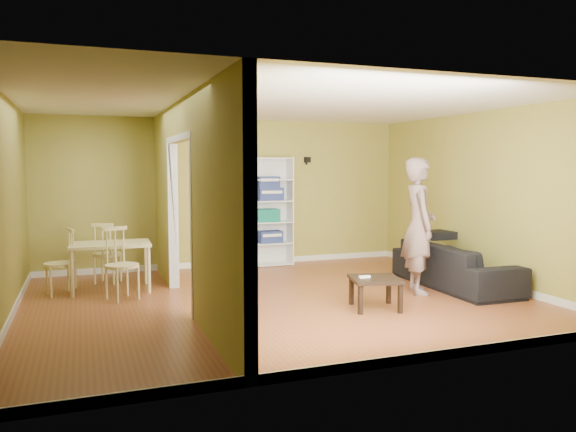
{
  "coord_description": "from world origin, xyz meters",
  "views": [
    {
      "loc": [
        -2.44,
        -6.96,
        1.77
      ],
      "look_at": [
        0.2,
        0.2,
        1.1
      ],
      "focal_mm": 35.0,
      "sensor_mm": 36.0,
      "label": 1
    }
  ],
  "objects_px": {
    "person": "(419,214)",
    "chair_far": "(107,252)",
    "chair_left": "(59,262)",
    "coffee_table": "(375,282)",
    "sofa": "(455,259)",
    "bookshelf": "(268,211)",
    "chair_near": "(122,264)",
    "dining_table": "(110,248)"
  },
  "relations": [
    {
      "from": "person",
      "to": "chair_far",
      "type": "distance_m",
      "value": 4.69
    },
    {
      "from": "chair_left",
      "to": "chair_far",
      "type": "relative_size",
      "value": 0.98
    },
    {
      "from": "chair_far",
      "to": "coffee_table",
      "type": "bearing_deg",
      "value": 161.56
    },
    {
      "from": "sofa",
      "to": "bookshelf",
      "type": "xyz_separation_m",
      "value": [
        -1.99,
        2.74,
        0.55
      ]
    },
    {
      "from": "bookshelf",
      "to": "chair_near",
      "type": "bearing_deg",
      "value": -144.96
    },
    {
      "from": "sofa",
      "to": "coffee_table",
      "type": "xyz_separation_m",
      "value": [
        -1.74,
        -0.74,
        -0.09
      ]
    },
    {
      "from": "sofa",
      "to": "chair_near",
      "type": "xyz_separation_m",
      "value": [
        -4.66,
        0.87,
        0.06
      ]
    },
    {
      "from": "bookshelf",
      "to": "chair_near",
      "type": "xyz_separation_m",
      "value": [
        -2.67,
        -1.87,
        -0.49
      ]
    },
    {
      "from": "bookshelf",
      "to": "coffee_table",
      "type": "distance_m",
      "value": 3.55
    },
    {
      "from": "person",
      "to": "chair_far",
      "type": "bearing_deg",
      "value": 78.43
    },
    {
      "from": "sofa",
      "to": "person",
      "type": "bearing_deg",
      "value": 102.78
    },
    {
      "from": "sofa",
      "to": "bookshelf",
      "type": "bearing_deg",
      "value": 37.73
    },
    {
      "from": "person",
      "to": "chair_near",
      "type": "xyz_separation_m",
      "value": [
        -3.94,
        1.01,
        -0.63
      ]
    },
    {
      "from": "sofa",
      "to": "person",
      "type": "relative_size",
      "value": 0.99
    },
    {
      "from": "person",
      "to": "chair_near",
      "type": "distance_m",
      "value": 4.11
    },
    {
      "from": "person",
      "to": "bookshelf",
      "type": "xyz_separation_m",
      "value": [
        -1.27,
        2.88,
        -0.14
      ]
    },
    {
      "from": "chair_left",
      "to": "chair_far",
      "type": "distance_m",
      "value": 0.92
    },
    {
      "from": "coffee_table",
      "to": "chair_far",
      "type": "distance_m",
      "value": 4.17
    },
    {
      "from": "sofa",
      "to": "chair_far",
      "type": "xyz_separation_m",
      "value": [
        -4.8,
        2.09,
        0.05
      ]
    },
    {
      "from": "dining_table",
      "to": "person",
      "type": "bearing_deg",
      "value": -22.02
    },
    {
      "from": "chair_near",
      "to": "person",
      "type": "bearing_deg",
      "value": -38.44
    },
    {
      "from": "chair_far",
      "to": "chair_left",
      "type": "bearing_deg",
      "value": 68.51
    },
    {
      "from": "person",
      "to": "bookshelf",
      "type": "distance_m",
      "value": 3.15
    },
    {
      "from": "dining_table",
      "to": "coffee_table",
      "type": "bearing_deg",
      "value": -36.34
    },
    {
      "from": "person",
      "to": "chair_left",
      "type": "distance_m",
      "value": 5.03
    },
    {
      "from": "sofa",
      "to": "chair_far",
      "type": "relative_size",
      "value": 2.37
    },
    {
      "from": "coffee_table",
      "to": "sofa",
      "type": "bearing_deg",
      "value": 23.07
    },
    {
      "from": "coffee_table",
      "to": "chair_near",
      "type": "height_order",
      "value": "chair_near"
    },
    {
      "from": "sofa",
      "to": "coffee_table",
      "type": "height_order",
      "value": "sofa"
    },
    {
      "from": "person",
      "to": "chair_far",
      "type": "relative_size",
      "value": 2.38
    },
    {
      "from": "bookshelf",
      "to": "chair_far",
      "type": "xyz_separation_m",
      "value": [
        -2.8,
        -0.65,
        -0.5
      ]
    },
    {
      "from": "sofa",
      "to": "person",
      "type": "distance_m",
      "value": 1.01
    },
    {
      "from": "sofa",
      "to": "coffee_table",
      "type": "relative_size",
      "value": 3.75
    },
    {
      "from": "sofa",
      "to": "person",
      "type": "height_order",
      "value": "person"
    },
    {
      "from": "bookshelf",
      "to": "chair_near",
      "type": "height_order",
      "value": "bookshelf"
    },
    {
      "from": "bookshelf",
      "to": "coffee_table",
      "type": "relative_size",
      "value": 3.29
    },
    {
      "from": "coffee_table",
      "to": "chair_far",
      "type": "relative_size",
      "value": 0.63
    },
    {
      "from": "coffee_table",
      "to": "chair_far",
      "type": "bearing_deg",
      "value": 137.27
    },
    {
      "from": "chair_far",
      "to": "bookshelf",
      "type": "bearing_deg",
      "value": -142.61
    },
    {
      "from": "person",
      "to": "dining_table",
      "type": "height_order",
      "value": "person"
    },
    {
      "from": "bookshelf",
      "to": "dining_table",
      "type": "relative_size",
      "value": 1.76
    },
    {
      "from": "dining_table",
      "to": "chair_left",
      "type": "distance_m",
      "value": 0.7
    }
  ]
}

